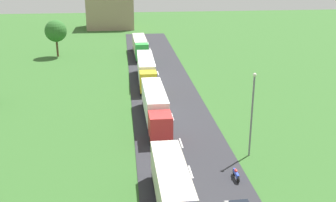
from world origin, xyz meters
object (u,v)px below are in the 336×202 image
(motorcycle_courier, at_px, (236,174))
(distant_building, at_px, (110,12))
(truck_lead, at_px, (174,192))
(truck_fourth, at_px, (140,46))
(truck_second, at_px, (155,105))
(tree_maple, at_px, (56,31))
(lamppost_second, at_px, (252,111))
(truck_third, at_px, (146,69))

(motorcycle_courier, distance_m, distant_building, 88.00)
(motorcycle_courier, bearing_deg, truck_lead, -142.46)
(distant_building, bearing_deg, truck_fourth, -79.74)
(truck_second, relative_size, distant_building, 1.07)
(truck_lead, distance_m, tree_maple, 58.97)
(truck_second, bearing_deg, lamppost_second, -48.92)
(truck_lead, xyz_separation_m, lamppost_second, (8.90, 9.39, 2.74))
(truck_fourth, bearing_deg, distant_building, 100.26)
(tree_maple, bearing_deg, truck_third, -50.34)
(truck_fourth, xyz_separation_m, distant_building, (-6.61, 36.52, 2.37))
(truck_third, distance_m, distant_building, 55.90)
(truck_fourth, bearing_deg, motorcycle_courier, -82.91)
(truck_fourth, distance_m, tree_maple, 16.94)
(truck_second, height_order, truck_fourth, truck_second)
(truck_second, xyz_separation_m, tree_maple, (-16.79, 37.12, 3.01))
(motorcycle_courier, height_order, distant_building, distant_building)
(truck_second, relative_size, truck_third, 0.95)
(motorcycle_courier, bearing_deg, tree_maple, 113.90)
(truck_fourth, distance_m, lamppost_second, 46.83)
(truck_lead, height_order, tree_maple, tree_maple)
(truck_second, relative_size, lamppost_second, 1.59)
(truck_lead, xyz_separation_m, distant_building, (-6.59, 91.80, 2.41))
(truck_second, height_order, truck_third, truck_third)
(tree_maple, height_order, distant_building, distant_building)
(lamppost_second, distance_m, distant_building, 83.86)
(truck_second, relative_size, truck_fourth, 1.04)
(truck_lead, height_order, truck_second, truck_second)
(truck_third, height_order, lamppost_second, lamppost_second)
(motorcycle_courier, distance_m, tree_maple, 56.70)
(truck_fourth, bearing_deg, truck_lead, -90.02)
(truck_second, height_order, lamppost_second, lamppost_second)
(tree_maple, bearing_deg, truck_lead, -73.63)
(truck_lead, height_order, motorcycle_courier, truck_lead)
(truck_third, bearing_deg, truck_second, -89.72)
(tree_maple, bearing_deg, truck_second, -65.67)
(truck_third, bearing_deg, tree_maple, 129.66)
(truck_lead, distance_m, distant_building, 92.07)
(tree_maple, bearing_deg, motorcycle_courier, -66.10)
(truck_third, relative_size, truck_fourth, 1.10)
(truck_fourth, relative_size, motorcycle_courier, 6.84)
(truck_second, xyz_separation_m, motorcycle_courier, (6.11, -14.54, -1.62))
(truck_lead, distance_m, truck_fourth, 55.29)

